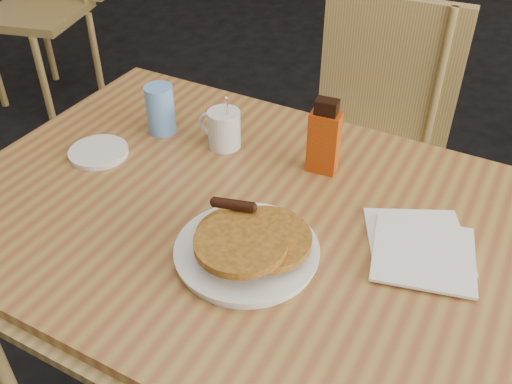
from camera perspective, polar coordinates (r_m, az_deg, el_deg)
main_table at (r=1.15m, az=0.01°, el=-3.78°), size 1.31×0.91×0.75m
chair_main_far at (r=1.79m, az=11.46°, el=6.24°), size 0.47×0.47×0.93m
pancake_plate at (r=1.02m, az=-0.85°, el=-5.38°), size 0.26×0.26×0.08m
coffee_mug at (r=1.30m, az=-3.29°, el=6.41°), size 0.11×0.07×0.14m
syrup_bottle at (r=1.21m, az=6.82°, el=5.31°), size 0.07×0.05×0.17m
napkin_stack at (r=1.08m, az=16.10°, el=-5.32°), size 0.25×0.26×0.01m
blue_tumbler at (r=1.36m, az=-9.53°, el=8.15°), size 0.07×0.07×0.12m
side_saucer at (r=1.33m, az=-15.47°, el=3.87°), size 0.16×0.16×0.01m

